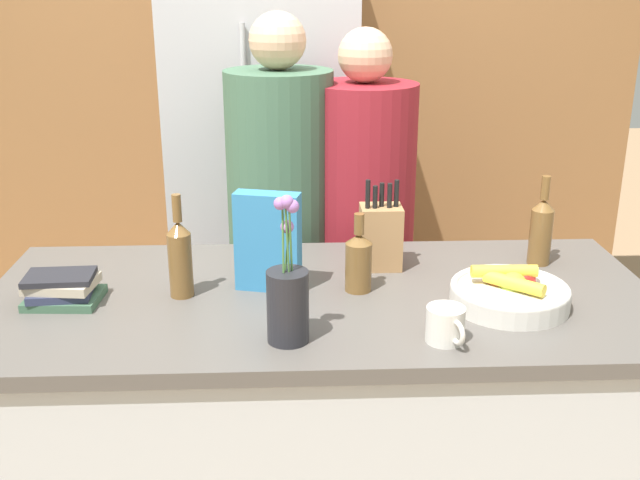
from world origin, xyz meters
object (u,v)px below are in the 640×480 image
object	(u,v)px
coffee_mug	(446,325)
bottle_wine	(180,257)
bottle_vinegar	(358,261)
person_at_sink	(281,222)
bottle_oil	(541,230)
person_in_blue	(362,228)
book_stack	(62,289)
flower_vase	(288,300)
knife_block	(381,236)
refrigerator	(264,170)
cereal_box	(268,242)
fruit_bowl	(510,292)

from	to	relation	value
coffee_mug	bottle_wine	bearing A→B (deg)	155.40
bottle_vinegar	person_at_sink	xyz separation A→B (m)	(-0.22, 0.65, -0.10)
bottle_oil	person_in_blue	world-z (taller)	person_in_blue
book_stack	coffee_mug	bearing A→B (deg)	-15.60
flower_vase	bottle_vinegar	world-z (taller)	flower_vase
knife_block	coffee_mug	bearing A→B (deg)	-78.78
refrigerator	bottle_oil	distance (m)	1.34
cereal_box	book_stack	xyz separation A→B (m)	(-0.54, -0.07, -0.10)
bottle_wine	person_at_sink	size ratio (longest dim) A/B	0.17
bottle_wine	coffee_mug	bearing A→B (deg)	-24.60
fruit_bowl	refrigerator	bearing A→B (deg)	116.89
book_stack	bottle_wine	distance (m)	0.32
coffee_mug	flower_vase	bearing A→B (deg)	176.56
knife_block	person_in_blue	size ratio (longest dim) A/B	0.17
book_stack	bottle_wine	world-z (taller)	bottle_wine
person_at_sink	cereal_box	bearing A→B (deg)	-83.63
knife_block	bottle_oil	size ratio (longest dim) A/B	1.00
flower_vase	coffee_mug	world-z (taller)	flower_vase
cereal_box	person_at_sink	bearing A→B (deg)	87.35
book_stack	knife_block	bearing A→B (deg)	14.10
bottle_wine	refrigerator	bearing A→B (deg)	81.24
flower_vase	bottle_wine	world-z (taller)	flower_vase
bottle_wine	book_stack	bearing A→B (deg)	-174.29
fruit_bowl	bottle_oil	size ratio (longest dim) A/B	1.14
coffee_mug	person_in_blue	world-z (taller)	person_in_blue
fruit_bowl	bottle_wine	bearing A→B (deg)	173.36
bottle_vinegar	bottle_wine	bearing A→B (deg)	-178.13
book_stack	cereal_box	bearing A→B (deg)	7.17
bottle_oil	bottle_wine	xyz separation A→B (m)	(-1.04, -0.20, 0.01)
knife_block	bottle_wine	xyz separation A→B (m)	(-0.56, -0.19, 0.01)
flower_vase	cereal_box	xyz separation A→B (m)	(-0.05, 0.32, 0.03)
cereal_box	bottle_wine	distance (m)	0.24
refrigerator	bottle_wine	bearing A→B (deg)	-98.76
coffee_mug	bottle_vinegar	bearing A→B (deg)	119.34
knife_block	bottle_oil	world-z (taller)	same
book_stack	refrigerator	bearing A→B (deg)	68.44
bottle_vinegar	person_at_sink	distance (m)	0.69
coffee_mug	bottle_vinegar	world-z (taller)	bottle_vinegar
cereal_box	coffee_mug	bearing A→B (deg)	-38.61
bottle_oil	coffee_mug	bearing A→B (deg)	-127.62
fruit_bowl	person_in_blue	bearing A→B (deg)	111.89
fruit_bowl	person_in_blue	size ratio (longest dim) A/B	0.19
book_stack	person_in_blue	distance (m)	1.12
coffee_mug	bottle_vinegar	distance (m)	0.37
refrigerator	fruit_bowl	world-z (taller)	refrigerator
knife_block	coffee_mug	size ratio (longest dim) A/B	2.19
book_stack	bottle_oil	world-z (taller)	bottle_oil
book_stack	bottle_vinegar	size ratio (longest dim) A/B	0.89
person_in_blue	coffee_mug	bearing A→B (deg)	-72.95
bottle_vinegar	person_at_sink	size ratio (longest dim) A/B	0.13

